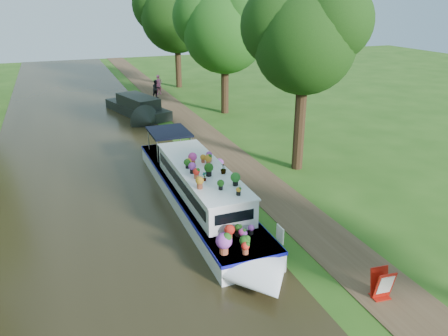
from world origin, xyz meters
TOP-DOWN VIEW (x-y plane):
  - ground at (0.00, 0.00)m, footprint 100.00×100.00m
  - canal_water at (-6.00, 0.00)m, footprint 10.00×100.00m
  - towpath at (1.20, 0.00)m, footprint 2.20×100.00m
  - plant_boat at (-2.25, 0.25)m, footprint 2.29×13.52m
  - tree_near_overhang at (3.79, 3.06)m, footprint 5.52×5.28m
  - tree_near_mid at (4.48, 15.08)m, footprint 6.90×6.60m
  - tree_near_far at (3.98, 26.09)m, footprint 7.59×7.26m
  - second_boat at (-1.75, 16.57)m, footprint 3.93×7.91m
  - sandwich_board at (0.82, -7.00)m, footprint 0.59×0.51m
  - pedestrian_pink at (1.38, 23.22)m, footprint 0.75×0.64m
  - pedestrian_dark at (0.80, 21.77)m, footprint 0.93×0.84m
  - verge_plant at (-0.35, 3.36)m, footprint 0.49×0.46m

SIDE VIEW (x-z plane):
  - ground at x=0.00m, z-range 0.00..0.00m
  - canal_water at x=-6.00m, z-range 0.00..0.02m
  - towpath at x=1.20m, z-range 0.00..0.03m
  - verge_plant at x=-0.35m, z-range 0.00..0.44m
  - sandwich_board at x=0.82m, z-range -0.01..0.90m
  - second_boat at x=-1.75m, z-range -0.14..1.31m
  - pedestrian_dark at x=0.80m, z-range 0.03..1.60m
  - plant_boat at x=-2.25m, z-range -0.28..1.99m
  - pedestrian_pink at x=1.38m, z-range 0.03..1.76m
  - tree_near_mid at x=4.48m, z-range 1.74..11.14m
  - tree_near_overhang at x=3.79m, z-range 2.11..11.10m
  - tree_near_far at x=3.98m, z-range 1.90..12.20m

